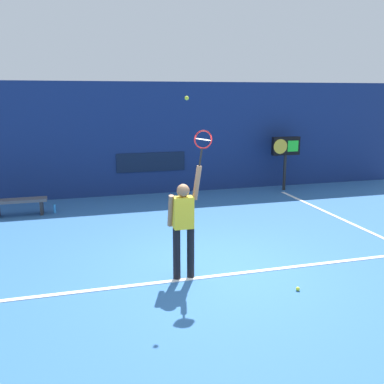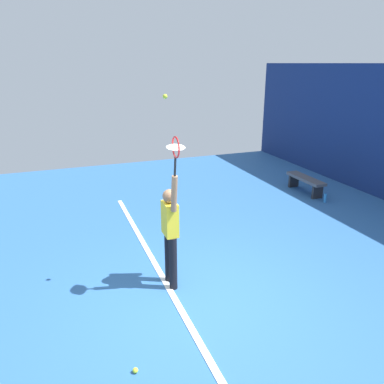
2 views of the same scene
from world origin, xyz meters
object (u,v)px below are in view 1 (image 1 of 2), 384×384
at_px(water_bottle, 55,209).
at_px(spare_ball, 298,289).
at_px(tennis_player, 183,223).
at_px(tennis_racket, 203,142).
at_px(court_bench, 19,203).
at_px(scoreboard_clock, 286,149).
at_px(tennis_ball, 187,98).

height_order(water_bottle, spare_ball, water_bottle).
xyz_separation_m(tennis_player, water_bottle, (-2.31, 5.06, -0.89)).
bearing_deg(spare_ball, tennis_racket, 143.52).
xyz_separation_m(court_bench, spare_ball, (4.87, -6.06, -0.30)).
relative_size(tennis_player, water_bottle, 8.29).
height_order(scoreboard_clock, water_bottle, scoreboard_clock).
distance_m(tennis_player, scoreboard_clock, 7.86).
distance_m(tennis_ball, court_bench, 6.65).
relative_size(tennis_racket, scoreboard_clock, 0.35).
xyz_separation_m(water_bottle, spare_ball, (3.99, -6.06, -0.09)).
xyz_separation_m(tennis_racket, tennis_ball, (-0.29, -0.05, 0.71)).
bearing_deg(water_bottle, tennis_racket, -62.40).
bearing_deg(scoreboard_clock, spare_ball, -115.61).
distance_m(tennis_racket, tennis_ball, 0.76).
bearing_deg(court_bench, tennis_player, -57.78).
xyz_separation_m(tennis_racket, spare_ball, (1.34, -0.99, -2.36)).
bearing_deg(spare_ball, tennis_player, 149.34).
xyz_separation_m(tennis_ball, water_bottle, (-2.36, 5.11, -2.98)).
distance_m(tennis_player, tennis_ball, 2.09).
bearing_deg(spare_ball, tennis_ball, 150.00).
bearing_deg(water_bottle, tennis_ball, -65.24).
relative_size(tennis_ball, spare_ball, 1.00).
distance_m(tennis_racket, spare_ball, 2.89).
bearing_deg(tennis_player, tennis_racket, -0.72).
height_order(scoreboard_clock, court_bench, scoreboard_clock).
bearing_deg(tennis_player, scoreboard_clock, 50.03).
bearing_deg(tennis_ball, scoreboard_clock, 50.56).
relative_size(scoreboard_clock, court_bench, 1.28).
xyz_separation_m(tennis_racket, court_bench, (-3.53, 5.06, -2.05)).
bearing_deg(scoreboard_clock, tennis_ball, -129.44).
bearing_deg(tennis_racket, water_bottle, 117.60).
bearing_deg(tennis_player, tennis_ball, -47.80).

